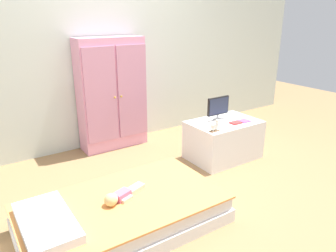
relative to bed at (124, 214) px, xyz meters
The scene contains 11 objects.
ground_plane 0.65m from the bed, 11.40° to the left, with size 10.00×10.00×0.02m, color #99754C.
back_wall 2.19m from the bed, 69.91° to the left, with size 6.40×0.05×2.70m, color silver.
bed is the anchor object (origin of this frame).
pillow 0.57m from the bed, behind, with size 0.32×0.62×0.06m, color silver.
doll 0.16m from the bed, 155.79° to the left, with size 0.38×0.20×0.10m.
wardrobe 1.72m from the bed, 67.48° to the left, with size 0.78×0.31×1.31m.
tv_stand 1.59m from the bed, 18.91° to the left, with size 0.77×0.52×0.43m, color white.
tv_monitor 1.66m from the bed, 22.15° to the left, with size 0.29×0.10×0.26m.
rocking_horse_toy 1.31m from the bed, 15.61° to the left, with size 0.11×0.04×0.13m.
book_red 1.64m from the bed, 14.29° to the left, with size 0.12×0.09×0.02m, color #CC3838.
book_purple 1.76m from the bed, 13.22° to the left, with size 0.11×0.11×0.01m, color #8E51B2.
Camera 1 is at (-1.50, -2.06, 1.56)m, focal length 34.35 mm.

